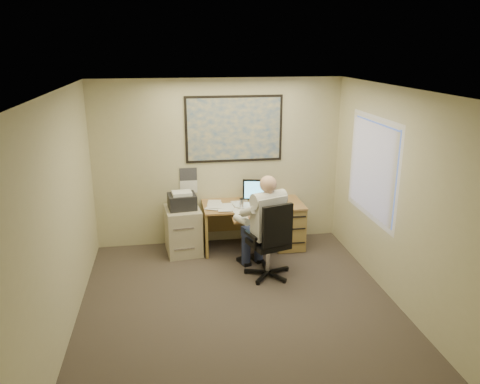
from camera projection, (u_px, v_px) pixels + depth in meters
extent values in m
cube|color=#3D352F|center=(240.00, 310.00, 5.85)|extent=(4.00, 4.50, 0.00)
cube|color=white|center=(240.00, 91.00, 5.05)|extent=(4.00, 4.50, 0.00)
cube|color=beige|center=(219.00, 163.00, 7.57)|extent=(4.00, 0.00, 2.70)
cube|color=beige|center=(290.00, 312.00, 3.33)|extent=(4.00, 0.00, 2.70)
cube|color=beige|center=(62.00, 218.00, 5.15)|extent=(0.00, 4.50, 2.70)
cube|color=beige|center=(401.00, 200.00, 5.75)|extent=(0.00, 4.50, 2.70)
cube|color=#A67A47|center=(253.00, 205.00, 7.48)|extent=(1.60, 0.75, 0.03)
cube|color=#A68644|center=(287.00, 225.00, 7.68)|extent=(0.45, 0.70, 0.70)
cube|color=#A68644|center=(205.00, 229.00, 7.47)|extent=(0.04, 0.70, 0.70)
cube|color=#A68644|center=(249.00, 214.00, 7.89)|extent=(1.55, 0.03, 0.55)
cylinder|color=black|center=(256.00, 200.00, 7.62)|extent=(0.18, 0.18, 0.02)
cube|color=black|center=(256.00, 190.00, 7.55)|extent=(0.44, 0.13, 0.33)
cube|color=#58C3EF|center=(257.00, 190.00, 7.52)|extent=(0.38, 0.09, 0.28)
cube|color=#A67A47|center=(251.00, 219.00, 7.06)|extent=(0.55, 0.30, 0.02)
cube|color=beige|center=(251.00, 218.00, 7.05)|extent=(0.43, 0.14, 0.02)
cube|color=black|center=(278.00, 199.00, 7.62)|extent=(0.20, 0.18, 0.05)
cylinder|color=silver|center=(242.00, 204.00, 7.24)|extent=(0.07, 0.07, 0.15)
cylinder|color=white|center=(246.00, 198.00, 7.62)|extent=(0.08, 0.08, 0.10)
cube|color=white|center=(225.00, 204.00, 7.40)|extent=(0.60, 0.56, 0.02)
cube|color=#1E4C93|center=(234.00, 129.00, 7.43)|extent=(1.56, 0.03, 1.06)
cube|color=white|center=(188.00, 181.00, 7.57)|extent=(0.28, 0.01, 0.42)
cube|color=#B9AF95|center=(183.00, 230.00, 7.41)|extent=(0.59, 0.69, 0.74)
cube|color=black|center=(182.00, 201.00, 7.27)|extent=(0.46, 0.41, 0.23)
cube|color=white|center=(182.00, 193.00, 7.21)|extent=(0.32, 0.26, 0.05)
cylinder|color=silver|center=(268.00, 258.00, 6.67)|extent=(0.06, 0.06, 0.43)
cube|color=black|center=(268.00, 243.00, 6.60)|extent=(0.61, 0.61, 0.07)
cube|color=black|center=(267.00, 226.00, 6.27)|extent=(0.45, 0.19, 0.59)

